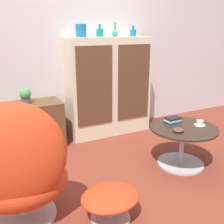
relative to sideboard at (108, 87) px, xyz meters
The scene contains 15 objects.
ground_plane 1.40m from the sideboard, 109.26° to the right, with size 12.00×12.00×0.00m, color brown.
wall_back 0.83m from the sideboard, 152.67° to the left, with size 6.40×0.06×2.60m.
sideboard is the anchor object (origin of this frame).
tv_console 1.04m from the sideboard, behind, with size 0.65×0.40×0.53m.
egg_chair 1.86m from the sideboard, 135.84° to the right, with size 0.82×0.77×0.93m.
ottoman 1.77m from the sideboard, 115.93° to the right, with size 0.43×0.37×0.23m.
coffee_table 1.22m from the sideboard, 77.23° to the right, with size 0.66×0.66×0.41m.
vase_leftmost 0.77m from the sideboard, behind, with size 0.12×0.12×0.14m.
vase_inner_left 0.67m from the sideboard, behind, with size 0.08×0.08×0.15m.
vase_inner_right 0.67m from the sideboard, ahead, with size 0.08×0.08×0.17m.
vase_rightmost 0.75m from the sideboard, ahead, with size 0.08×0.08×0.13m.
potted_plant 1.03m from the sideboard, behind, with size 0.13×0.13×0.18m.
teacup 1.27m from the sideboard, 69.58° to the right, with size 0.11×0.11×0.05m.
book_stack 1.05m from the sideboard, 76.95° to the right, with size 0.16×0.10×0.06m.
bowl 1.23m from the sideboard, 83.96° to the right, with size 0.10×0.10×0.04m.
Camera 1 is at (-1.04, -1.77, 1.33)m, focal length 42.00 mm.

